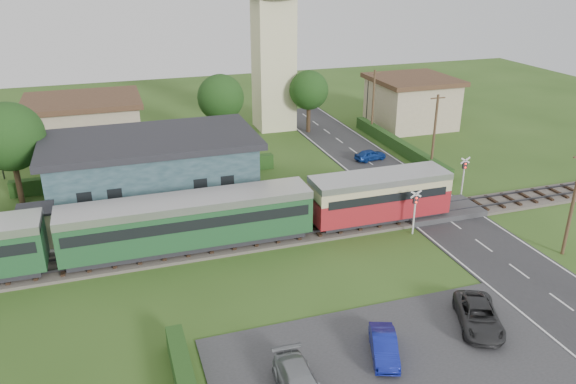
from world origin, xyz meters
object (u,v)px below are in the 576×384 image
object	(u,v)px
crossing_signal_near	(415,206)
crossing_signal_far	(464,171)
car_park_dark	(479,316)
car_on_road	(370,155)
station_building	(153,169)
car_park_silver	(299,384)
car_park_blue	(384,346)
house_west	(85,126)
equipment_hut	(37,226)
pedestrian_near	(247,204)
pedestrian_far	(44,230)
church_tower	(273,34)
train	(138,228)
house_east	(411,101)

from	to	relation	value
crossing_signal_near	crossing_signal_far	xyz separation A→B (m)	(7.20, 4.80, 0.00)
car_park_dark	car_on_road	bearing A→B (deg)	99.90
crossing_signal_far	car_on_road	world-z (taller)	crossing_signal_far
station_building	car_park_silver	size ratio (longest dim) A/B	3.88
car_park_blue	car_park_silver	size ratio (longest dim) A/B	0.81
house_west	crossing_signal_far	size ratio (longest dim) A/B	3.30
car_park_dark	station_building	bearing A→B (deg)	146.46
car_on_road	car_park_blue	size ratio (longest dim) A/B	0.92
equipment_hut	car_park_dark	bearing A→B (deg)	-36.05
equipment_hut	station_building	xyz separation A→B (m)	(8.00, 5.79, 0.95)
house_west	pedestrian_near	xyz separation A→B (m)	(11.03, -19.64, -1.51)
equipment_hut	car_park_dark	size ratio (longest dim) A/B	0.59
house_west	car_on_road	bearing A→B (deg)	-22.77
station_building	pedestrian_far	xyz separation A→B (m)	(-7.63, -5.82, -1.32)
church_tower	car_park_silver	size ratio (longest dim) A/B	4.26
church_tower	crossing_signal_near	bearing A→B (deg)	-87.18
car_on_road	train	bearing A→B (deg)	110.17
crossing_signal_far	pedestrian_far	size ratio (longest dim) A/B	1.77
train	pedestrian_near	world-z (taller)	train
car_park_blue	pedestrian_far	distance (m)	23.18
equipment_hut	car_park_silver	size ratio (longest dim) A/B	0.62
house_east	pedestrian_far	size ratio (longest dim) A/B	4.76
train	house_west	size ratio (longest dim) A/B	4.00
crossing_signal_far	car_park_blue	size ratio (longest dim) A/B	0.98
car_park_silver	pedestrian_near	xyz separation A→B (m)	(2.34, 18.10, 0.61)
house_west	house_east	xyz separation A→B (m)	(35.00, -1.00, 0.00)
church_tower	car_park_blue	distance (m)	41.21
car_park_dark	pedestrian_far	world-z (taller)	pedestrian_far
train	car_on_road	distance (m)	25.46
crossing_signal_near	equipment_hut	bearing A→B (deg)	167.06
train	car_on_road	world-z (taller)	train
train	pedestrian_far	distance (m)	6.64
train	house_east	xyz separation A→B (m)	(31.86, 22.00, 0.62)
car_park_silver	car_park_dark	world-z (taller)	car_park_dark
church_tower	crossing_signal_near	xyz separation A→B (m)	(1.40, -28.41, -8.08)
car_park_blue	car_on_road	bearing A→B (deg)	85.33
station_building	car_park_silver	world-z (taller)	station_building
station_building	church_tower	world-z (taller)	church_tower
train	house_west	xyz separation A→B (m)	(-3.14, 23.00, 0.61)
car_park_silver	church_tower	bearing A→B (deg)	76.31
crossing_signal_near	car_park_silver	distance (m)	17.77
train	crossing_signal_near	bearing A→B (deg)	-7.51
house_east	car_park_blue	xyz separation A→B (m)	(-21.58, -35.54, -2.17)
church_tower	car_on_road	size ratio (longest dim) A/B	5.74
equipment_hut	house_east	size ratio (longest dim) A/B	0.29
house_east	car_park_silver	world-z (taller)	house_east
station_building	car_on_road	world-z (taller)	station_building
church_tower	house_east	xyz separation A→B (m)	(15.00, -4.00, -7.43)
car_park_blue	car_park_silver	distance (m)	4.88
train	pedestrian_near	size ratio (longest dim) A/B	25.85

